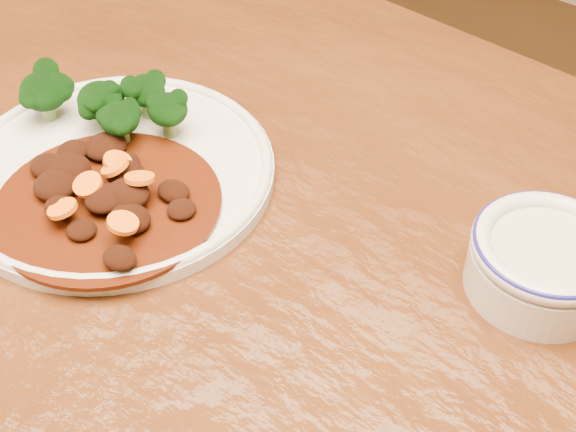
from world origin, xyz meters
The scene contains 5 objects.
dining_table centered at (0.00, 0.00, 0.67)m, with size 1.55×0.99×0.75m.
dinner_plate centered at (-0.17, 0.04, 0.76)m, with size 0.28×0.28×0.02m.
broccoli_florets centered at (-0.21, 0.07, 0.79)m, with size 0.15×0.10×0.05m.
mince_stew centered at (-0.14, 0.00, 0.77)m, with size 0.19×0.19×0.03m.
dip_bowl centered at (0.19, 0.15, 0.78)m, with size 0.12×0.12×0.05m.
Camera 1 is at (0.29, -0.30, 1.22)m, focal length 50.00 mm.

